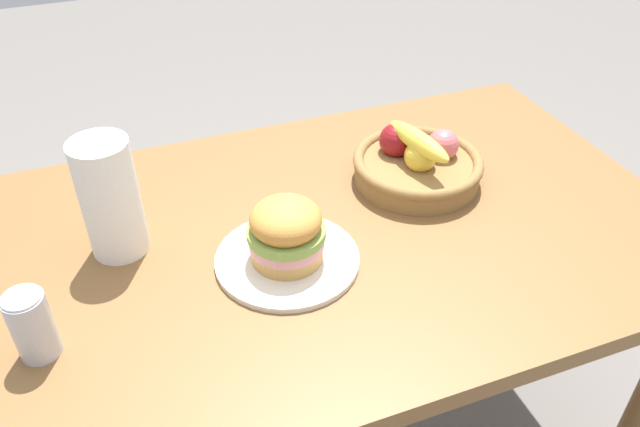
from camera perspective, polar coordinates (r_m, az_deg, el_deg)
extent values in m
cube|color=brown|center=(1.32, 1.98, -1.73)|extent=(1.40, 0.90, 0.04)
cylinder|color=brown|center=(1.80, -21.94, -8.38)|extent=(0.07, 0.07, 0.71)
cylinder|color=brown|center=(2.06, 13.88, 0.11)|extent=(0.07, 0.07, 0.71)
cylinder|color=silver|center=(1.22, -2.95, -4.12)|extent=(0.28, 0.28, 0.01)
cylinder|color=tan|center=(1.21, -2.98, -3.38)|extent=(0.14, 0.14, 0.03)
cylinder|color=pink|center=(1.19, -3.02, -2.43)|extent=(0.14, 0.14, 0.02)
cylinder|color=#84A84C|center=(1.18, -3.05, -1.68)|extent=(0.15, 0.15, 0.02)
ellipsoid|color=gold|center=(1.16, -3.10, -0.55)|extent=(0.13, 0.13, 0.07)
cylinder|color=silver|center=(1.12, -24.39, -9.18)|extent=(0.07, 0.07, 0.12)
cylinder|color=silver|center=(1.08, -25.23, -6.84)|extent=(0.06, 0.06, 0.00)
cylinder|color=olive|center=(1.45, 8.68, 3.83)|extent=(0.28, 0.28, 0.05)
torus|color=olive|center=(1.44, 8.77, 4.66)|extent=(0.29, 0.29, 0.02)
sphere|color=#D16066|center=(1.45, 10.97, 6.07)|extent=(0.07, 0.07, 0.07)
sphere|color=maroon|center=(1.45, 6.85, 6.53)|extent=(0.08, 0.08, 0.08)
sphere|color=gold|center=(1.40, 9.00, 5.11)|extent=(0.07, 0.07, 0.07)
ellipsoid|color=yellow|center=(1.39, 8.82, 6.42)|extent=(0.09, 0.20, 0.05)
cylinder|color=white|center=(1.25, -18.31, 1.30)|extent=(0.11, 0.11, 0.24)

